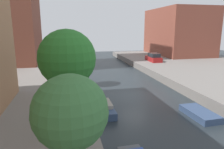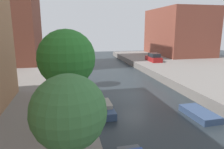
% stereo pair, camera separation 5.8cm
% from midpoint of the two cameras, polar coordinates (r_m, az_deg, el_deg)
% --- Properties ---
extents(ground_plane, '(84.00, 84.00, 0.00)m').
position_cam_midpoint_polar(ground_plane, '(21.01, 6.29, -5.98)').
color(ground_plane, '#232B30').
extents(low_block_right, '(10.00, 15.14, 9.98)m').
position_cam_midpoint_polar(low_block_right, '(48.96, 17.92, 11.20)').
color(low_block_right, brown).
rests_on(low_block_right, quay_right).
extents(street_tree_0, '(2.23, 2.23, 4.44)m').
position_cam_midpoint_polar(street_tree_0, '(6.14, -11.64, -10.62)').
color(street_tree_0, '#4E4B2F').
rests_on(street_tree_0, quay_left).
extents(street_tree_1, '(3.14, 3.14, 5.67)m').
position_cam_midpoint_polar(street_tree_1, '(11.41, -12.37, 4.30)').
color(street_tree_1, brown).
rests_on(street_tree_1, quay_left).
extents(street_tree_2, '(1.94, 1.94, 4.11)m').
position_cam_midpoint_polar(street_tree_2, '(17.47, -12.35, 3.80)').
color(street_tree_2, brown).
rests_on(street_tree_2, quay_left).
extents(street_tree_3, '(2.66, 2.66, 5.28)m').
position_cam_midpoint_polar(street_tree_3, '(23.43, -12.55, 8.01)').
color(street_tree_3, brown).
rests_on(street_tree_3, quay_left).
extents(parked_car, '(1.88, 4.37, 1.47)m').
position_cam_midpoint_polar(parked_car, '(37.41, 11.56, 4.57)').
color(parked_car, maroon).
rests_on(parked_car, quay_right).
extents(moored_boat_left_2, '(1.28, 3.60, 0.86)m').
position_cam_midpoint_polar(moored_boat_left_2, '(16.87, -2.08, -9.32)').
color(moored_boat_left_2, '#33476B').
rests_on(moored_boat_left_2, ground_plane).
extents(moored_boat_right_2, '(1.70, 3.28, 0.50)m').
position_cam_midpoint_polar(moored_boat_right_2, '(17.49, 23.21, -9.98)').
color(moored_boat_right_2, '#33476B').
rests_on(moored_boat_right_2, ground_plane).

